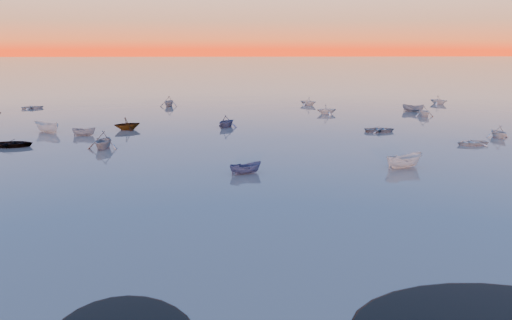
{
  "coord_description": "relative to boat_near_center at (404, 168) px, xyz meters",
  "views": [
    {
      "loc": [
        -0.13,
        -16.76,
        12.13
      ],
      "look_at": [
        1.54,
        28.0,
        1.46
      ],
      "focal_mm": 35.0,
      "sensor_mm": 36.0,
      "label": 1
    }
  ],
  "objects": [
    {
      "name": "ground",
      "position": [
        -16.21,
        69.67,
        0.0
      ],
      "size": [
        600.0,
        600.0,
        0.0
      ],
      "primitive_type": "plane",
      "color": "#665D55",
      "rests_on": "ground"
    },
    {
      "name": "moored_fleet",
      "position": [
        -16.21,
        22.67,
        0.0
      ],
      "size": [
        124.0,
        58.0,
        1.2
      ],
      "primitive_type": null,
      "color": "silver",
      "rests_on": "ground"
    },
    {
      "name": "boat_near_center",
      "position": [
        0.0,
        0.0,
        0.0
      ],
      "size": [
        2.85,
        4.37,
        1.4
      ],
      "primitive_type": "imported",
      "rotation": [
        0.0,
        0.0,
        1.88
      ],
      "color": "silver",
      "rests_on": "ground"
    },
    {
      "name": "boat_near_right",
      "position": [
        17.42,
        15.18,
        0.0
      ],
      "size": [
        3.66,
        1.94,
        1.23
      ],
      "primitive_type": "imported",
      "rotation": [
        0.0,
        0.0,
        3.25
      ],
      "color": "silver",
      "rests_on": "ground"
    }
  ]
}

